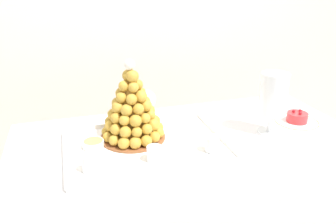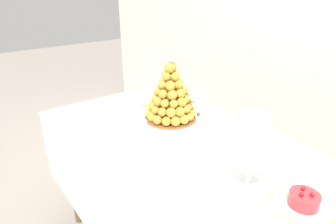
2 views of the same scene
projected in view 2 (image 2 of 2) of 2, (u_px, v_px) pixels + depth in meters
backdrop_wall at (334, 2)px, 1.62m from camera, size 4.80×0.10×2.50m
buffet_table at (182, 166)px, 1.30m from camera, size 1.41×0.80×0.73m
serving_tray at (162, 125)px, 1.40m from camera, size 0.61×0.43×0.02m
croquembouche at (171, 95)px, 1.41m from camera, size 0.26×0.26×0.32m
dessert_cup_left at (117, 111)px, 1.48m from camera, size 0.05×0.05×0.06m
dessert_cup_mid_left at (141, 127)px, 1.32m from camera, size 0.06×0.06×0.05m
dessert_cup_centre at (172, 147)px, 1.16m from camera, size 0.05×0.05×0.06m
creme_brulee_ramekin at (147, 107)px, 1.56m from camera, size 0.08×0.08×0.03m
macaron_goblet at (253, 142)px, 0.94m from camera, size 0.11×0.11×0.26m
fruit_tart_plate at (303, 202)px, 0.90m from camera, size 0.20×0.20×0.06m
wine_glass at (197, 97)px, 1.41m from camera, size 0.08×0.08×0.17m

